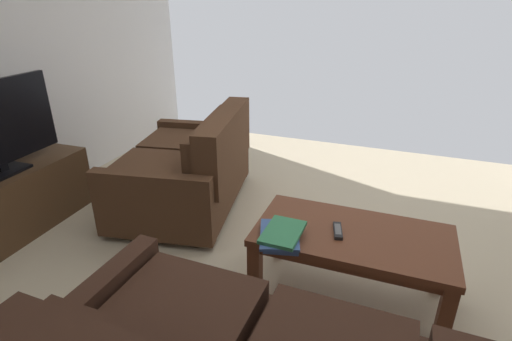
{
  "coord_description": "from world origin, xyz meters",
  "views": [
    {
      "loc": [
        -0.4,
        2.15,
        1.65
      ],
      "look_at": [
        0.16,
        0.66,
        0.94
      ],
      "focal_mm": 27.59,
      "sensor_mm": 36.0,
      "label": 1
    }
  ],
  "objects_px": {
    "coffee_table": "(352,243)",
    "loveseat_near": "(190,168)",
    "book_stack": "(282,235)",
    "tv_remote": "(338,231)",
    "tv_stand": "(13,204)"
  },
  "relations": [
    {
      "from": "book_stack",
      "to": "tv_remote",
      "type": "xyz_separation_m",
      "value": [
        -0.27,
        -0.19,
        -0.02
      ]
    },
    {
      "from": "tv_stand",
      "to": "tv_remote",
      "type": "relative_size",
      "value": 7.45
    },
    {
      "from": "book_stack",
      "to": "tv_remote",
      "type": "bearing_deg",
      "value": -145.31
    },
    {
      "from": "loveseat_near",
      "to": "book_stack",
      "type": "height_order",
      "value": "loveseat_near"
    },
    {
      "from": "tv_remote",
      "to": "loveseat_near",
      "type": "bearing_deg",
      "value": -27.41
    },
    {
      "from": "tv_stand",
      "to": "book_stack",
      "type": "distance_m",
      "value": 2.09
    },
    {
      "from": "coffee_table",
      "to": "tv_stand",
      "type": "relative_size",
      "value": 0.87
    },
    {
      "from": "loveseat_near",
      "to": "coffee_table",
      "type": "xyz_separation_m",
      "value": [
        -1.41,
        0.66,
        0.03
      ]
    },
    {
      "from": "tv_stand",
      "to": "tv_remote",
      "type": "height_order",
      "value": "tv_stand"
    },
    {
      "from": "tv_stand",
      "to": "book_stack",
      "type": "height_order",
      "value": "book_stack"
    },
    {
      "from": "coffee_table",
      "to": "book_stack",
      "type": "relative_size",
      "value": 3.15
    },
    {
      "from": "coffee_table",
      "to": "loveseat_near",
      "type": "bearing_deg",
      "value": -25.11
    },
    {
      "from": "coffee_table",
      "to": "tv_remote",
      "type": "bearing_deg",
      "value": 18.47
    },
    {
      "from": "coffee_table",
      "to": "book_stack",
      "type": "height_order",
      "value": "book_stack"
    },
    {
      "from": "coffee_table",
      "to": "tv_stand",
      "type": "distance_m",
      "value": 2.44
    }
  ]
}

